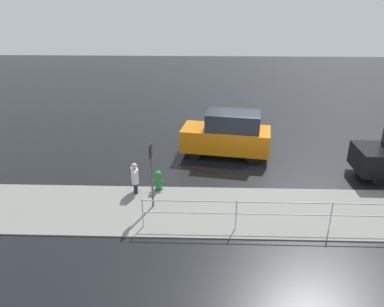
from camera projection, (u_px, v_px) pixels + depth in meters
name	position (u px, v px, depth m)	size (l,w,h in m)	color
ground_plane	(243.00, 161.00, 16.57)	(60.00, 60.00, 0.00)	black
kerb_strip	(254.00, 211.00, 12.70)	(24.00, 3.20, 0.04)	slate
moving_hatchback	(228.00, 134.00, 16.73)	(4.12, 2.31, 2.06)	orange
fire_hydrant	(158.00, 181.00, 13.93)	(0.42, 0.31, 0.80)	#197A2D
pedestrian	(135.00, 177.00, 13.63)	(0.33, 0.55, 1.22)	silver
metal_railing	(284.00, 210.00, 11.42)	(8.73, 0.04, 1.05)	#B7BABF
sign_post	(151.00, 166.00, 12.36)	(0.07, 0.44, 2.40)	#4C4C51
puddle_patch	(214.00, 156.00, 17.06)	(3.69, 3.69, 0.01)	black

